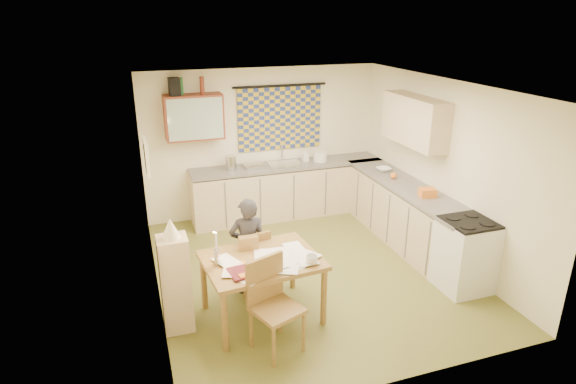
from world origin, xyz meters
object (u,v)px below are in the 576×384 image
object	(u,v)px
counter_back	(288,190)
dining_table	(262,287)
chair_far	(252,271)
person	(248,246)
shelf_stand	(176,284)
counter_right	(406,215)
stove	(465,255)

from	to	relation	value
counter_back	dining_table	bearing A→B (deg)	-114.28
chair_far	person	size ratio (longest dim) A/B	0.68
shelf_stand	chair_far	bearing A→B (deg)	27.19
counter_right	stove	bearing A→B (deg)	-90.00
stove	counter_right	bearing A→B (deg)	90.00
stove	shelf_stand	distance (m)	3.55
dining_table	person	size ratio (longest dim) A/B	1.07
person	chair_far	bearing A→B (deg)	-153.47
stove	dining_table	bearing A→B (deg)	175.14
stove	chair_far	size ratio (longest dim) A/B	1.09
stove	counter_back	bearing A→B (deg)	114.35
counter_right	stove	distance (m)	1.38
counter_right	shelf_stand	bearing A→B (deg)	-163.13
stove	person	distance (m)	2.73
counter_back	dining_table	distance (m)	3.02
shelf_stand	dining_table	bearing A→B (deg)	-4.90
person	counter_back	bearing A→B (deg)	-113.92
counter_right	stove	xyz separation A→B (m)	(-0.00, -1.38, 0.01)
dining_table	shelf_stand	world-z (taller)	shelf_stand
dining_table	chair_far	xyz separation A→B (m)	(0.02, 0.58, -0.11)
counter_back	shelf_stand	world-z (taller)	shelf_stand
counter_back	counter_right	distance (m)	2.09
counter_back	shelf_stand	size ratio (longest dim) A/B	2.96
counter_back	person	distance (m)	2.53
counter_right	chair_far	xyz separation A→B (m)	(-2.57, -0.57, -0.19)
counter_right	dining_table	distance (m)	2.84
stove	shelf_stand	world-z (taller)	shelf_stand
person	shelf_stand	bearing A→B (deg)	33.41
chair_far	shelf_stand	size ratio (longest dim) A/B	0.76
stove	dining_table	size ratio (longest dim) A/B	0.69
counter_back	stove	distance (m)	3.27
counter_back	counter_right	bearing A→B (deg)	-49.92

